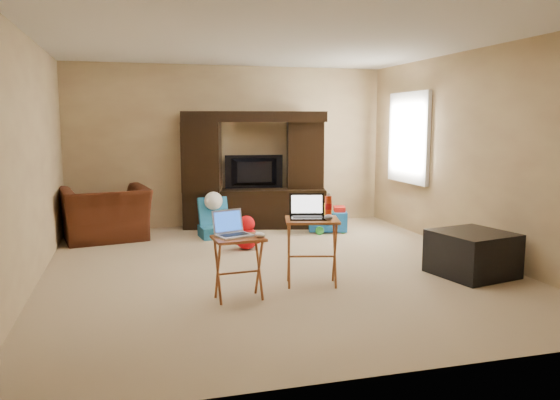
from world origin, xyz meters
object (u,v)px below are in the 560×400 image
object	(u,v)px
recliner	(105,214)
laptop_right	(308,207)
mouse_left	(260,235)
tray_table_right	(312,252)
water_bottle	(328,206)
plush_toy	(247,232)
mouse_right	(329,217)
television	(254,172)
entertainment_center	(255,170)
laptop_left	(234,224)
tray_table_left	(239,268)
push_toy	(328,218)
ottoman	(472,254)
child_rocker	(215,218)

from	to	relation	value
recliner	laptop_right	size ratio (longest dim) A/B	3.19
mouse_left	tray_table_right	bearing A→B (deg)	27.60
water_bottle	laptop_right	bearing A→B (deg)	-165.96
tray_table_right	laptop_right	bearing A→B (deg)	167.32
plush_toy	mouse_left	distance (m)	2.07
mouse_right	water_bottle	bearing A→B (deg)	70.71
mouse_right	television	bearing A→B (deg)	89.91
entertainment_center	recliner	world-z (taller)	entertainment_center
water_bottle	entertainment_center	bearing A→B (deg)	91.19
recliner	tray_table_right	xyz separation A→B (m)	(2.08, -2.78, -0.03)
tray_table_right	mouse_right	xyz separation A→B (m)	(0.13, -0.12, 0.37)
laptop_left	mouse_right	distance (m)	0.96
entertainment_center	tray_table_right	world-z (taller)	entertainment_center
tray_table_left	plush_toy	bearing A→B (deg)	71.51
entertainment_center	push_toy	world-z (taller)	entertainment_center
tray_table_right	mouse_right	bearing A→B (deg)	-28.83
laptop_left	mouse_right	world-z (taller)	laptop_left
laptop_right	water_bottle	size ratio (longest dim) A/B	1.70
push_toy	tray_table_right	distance (m)	2.71
recliner	laptop_left	bearing A→B (deg)	102.05
television	ottoman	world-z (taller)	television
laptop_right	water_bottle	distance (m)	0.25
child_rocker	tray_table_left	world-z (taller)	tray_table_left
recliner	mouse_right	size ratio (longest dim) A/B	8.21
tray_table_right	laptop_left	distance (m)	0.93
child_rocker	water_bottle	distance (m)	2.64
push_toy	mouse_right	distance (m)	2.81
recliner	tray_table_left	bearing A→B (deg)	102.33
recliner	ottoman	size ratio (longest dim) A/B	1.55
plush_toy	tray_table_left	size ratio (longest dim) A/B	0.76
recliner	ottoman	world-z (taller)	recliner
tray_table_left	laptop_right	world-z (taller)	laptop_right
water_bottle	ottoman	bearing A→B (deg)	-6.99
child_rocker	plush_toy	world-z (taller)	child_rocker
push_toy	mouse_right	world-z (taller)	mouse_right
ottoman	television	bearing A→B (deg)	116.32
push_toy	television	bearing A→B (deg)	158.81
entertainment_center	mouse_right	world-z (taller)	entertainment_center
recliner	child_rocker	distance (m)	1.51
plush_toy	push_toy	distance (m)	1.60
tray_table_left	laptop_left	world-z (taller)	laptop_left
television	water_bottle	world-z (taller)	television
child_rocker	ottoman	world-z (taller)	child_rocker
plush_toy	laptop_right	xyz separation A→B (m)	(0.27, -1.68, 0.58)
television	water_bottle	xyz separation A→B (m)	(0.06, -3.12, -0.08)
television	push_toy	size ratio (longest dim) A/B	1.59
ottoman	entertainment_center	bearing A→B (deg)	116.45
television	ottoman	size ratio (longest dim) A/B	1.24
tray_table_right	water_bottle	size ratio (longest dim) A/B	3.25
push_toy	tray_table_left	size ratio (longest dim) A/B	0.97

